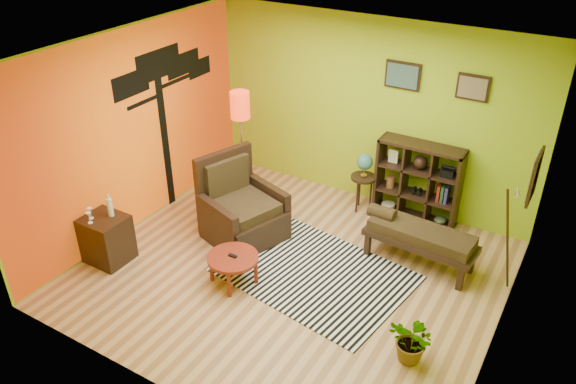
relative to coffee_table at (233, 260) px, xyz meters
The scene contains 11 objects.
ground 0.81m from the coffee_table, 45.78° to the left, with size 5.00×5.00×0.00m, color tan.
room_shell 1.62m from the coffee_table, 52.14° to the left, with size 5.04×4.54×2.82m.
zebra_rug 1.08m from the coffee_table, 39.44° to the left, with size 2.29×1.67×0.01m, color white.
coffee_table is the anchor object (origin of this frame).
armchair 1.06m from the coffee_table, 119.82° to the left, with size 1.21×1.20×1.17m.
side_cabinet 1.74m from the coffee_table, 164.97° to the right, with size 0.54×0.49×0.95m.
floor_lamp 2.08m from the coffee_table, 120.23° to the left, with size 0.28×0.28×1.87m.
globe_table 2.51m from the coffee_table, 74.84° to the left, with size 0.38×0.38×0.92m.
cube_shelf 2.94m from the coffee_table, 60.82° to the left, with size 1.20×0.35×1.20m.
bench 2.37m from the coffee_table, 40.63° to the left, with size 1.48×0.61×0.66m.
potted_plant 2.36m from the coffee_table, ahead, with size 0.48×0.54×0.42m, color #26661E.
Camera 1 is at (2.89, -4.94, 4.47)m, focal length 35.00 mm.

